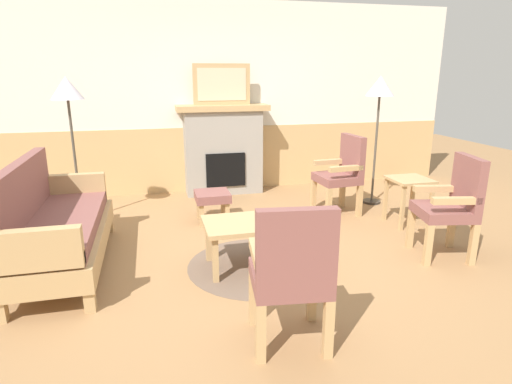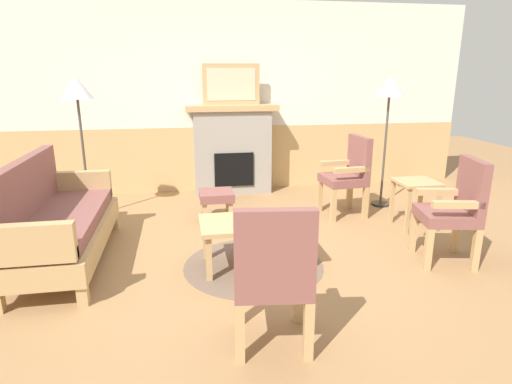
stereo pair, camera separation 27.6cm
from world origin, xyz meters
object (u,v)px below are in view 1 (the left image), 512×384
Objects in this scene: framed_picture at (222,84)px; coffee_table at (258,226)px; floor_lamp_by_chairs at (380,94)px; floor_lamp_by_couch at (68,98)px; armchair_near_fireplace at (342,171)px; fireplace at (223,149)px; armchair_by_window_left at (452,202)px; side_table at (409,188)px; book_on_table at (269,219)px; armchair_front_left at (292,270)px; footstool at (212,198)px; couch at (56,227)px.

framed_picture is 2.80m from coffee_table.
floor_lamp_by_couch is at bearing 177.36° from floor_lamp_by_chairs.
floor_lamp_by_chairs is at bearing 25.56° from armchair_near_fireplace.
armchair_near_fireplace is at bearing -45.01° from framed_picture.
armchair_near_fireplace is (1.28, -1.28, -1.02)m from framed_picture.
coffee_table is (-0.12, -2.54, -0.27)m from fireplace.
side_table is (0.14, 0.90, -0.10)m from armchair_by_window_left.
book_on_table is at bearing -90.40° from fireplace.
framed_picture reaches higher than armchair_front_left.
armchair_near_fireplace and armchair_front_left have the same top height.
footstool is 0.41× the size of armchair_by_window_left.
floor_lamp_by_chairs is at bearing 37.70° from coffee_table.
book_on_table is 0.19× the size of armchair_near_fireplace.
footstool is at bearing -105.65° from framed_picture.
book_on_table is 2.00m from side_table.
framed_picture is at bearing 134.97° from side_table.
footstool is 0.41× the size of armchair_front_left.
armchair_near_fireplace is (1.28, -1.28, -0.11)m from fireplace.
fireplace is 2.56m from coffee_table.
fireplace is 2.20m from floor_lamp_by_couch.
coffee_table is 2.09m from side_table.
coffee_table is at bearing -138.08° from armchair_near_fireplace.
armchair_by_window_left is 4.18m from floor_lamp_by_couch.
couch is 3.27× the size of side_table.
side_table is 1.33m from floor_lamp_by_chairs.
couch is 1.90m from book_on_table.
floor_lamp_by_couch reaches higher than coffee_table.
couch is (-1.87, -2.15, -1.16)m from framed_picture.
armchair_near_fireplace is (1.63, -0.06, 0.25)m from footstool.
armchair_front_left is at bearing -43.66° from couch.
book_on_table is 0.19× the size of armchair_front_left.
framed_picture is 0.83× the size of coffee_table.
framed_picture is at bearing 86.94° from armchair_front_left.
armchair_near_fireplace is 1.78× the size of side_table.
fireplace reaches higher than book_on_table.
coffee_table is 1.89m from armchair_near_fireplace.
fireplace is at bearing 23.77° from floor_lamp_by_couch.
framed_picture reaches higher than armchair_by_window_left.
framed_picture is 0.82× the size of armchair_by_window_left.
armchair_by_window_left is (0.44, -1.47, 0.00)m from armchair_near_fireplace.
floor_lamp_by_chairs is at bearing 88.65° from side_table.
floor_lamp_by_couch is at bearing 137.11° from book_on_table.
armchair_by_window_left is 0.58× the size of floor_lamp_by_couch.
framed_picture is 2.05m from floor_lamp_by_couch.
floor_lamp_by_couch reaches higher than armchair_by_window_left.
couch and armchair_front_left have the same top height.
floor_lamp_by_chairs is at bearing 52.92° from armchair_front_left.
side_table is at bearing 42.58° from armchair_front_left.
footstool is at bearing 99.60° from coffee_table.
coffee_table is 1.22m from armchair_front_left.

